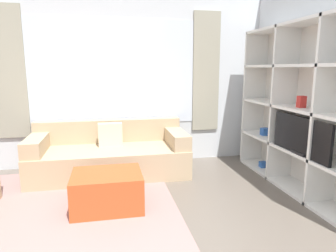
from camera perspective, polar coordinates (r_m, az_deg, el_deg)
The scene contains 6 objects.
wall_back at distance 4.77m, azimuth -10.24°, elevation 8.89°, with size 5.95×0.11×2.70m.
wall_right at distance 4.08m, azimuth 27.01°, elevation 7.49°, with size 0.07×4.27×2.70m, color silver.
area_rug at distance 3.69m, azimuth -21.41°, elevation -13.96°, with size 2.74×2.32×0.01m, color gray.
shelving_unit at distance 3.97m, azimuth 24.76°, elevation 2.72°, with size 0.38×2.49×2.06m.
couch_main at distance 4.43m, azimuth -10.96°, elevation -5.46°, with size 2.18×0.94×0.74m.
ottoman at distance 3.40m, azimuth -11.49°, elevation -11.98°, with size 0.75×0.60×0.40m.
Camera 1 is at (-0.12, -1.67, 1.51)m, focal length 32.00 mm.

